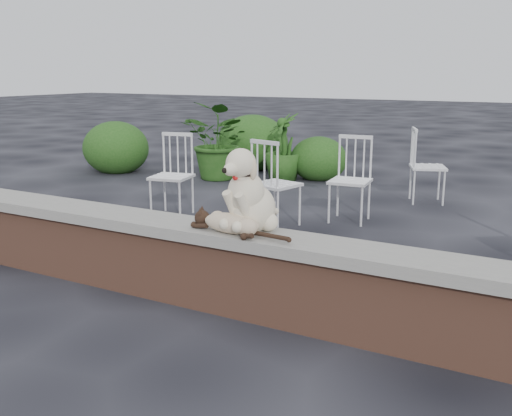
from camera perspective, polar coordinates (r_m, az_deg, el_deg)
The scene contains 12 objects.
ground at distance 4.53m, azimuth -8.89°, elevation -8.19°, with size 60.00×60.00×0.00m, color black.
brick_wall at distance 4.45m, azimuth -9.00°, elevation -5.19°, with size 6.00×0.30×0.50m, color brown.
capstone at distance 4.37m, azimuth -9.14°, elevation -1.58°, with size 6.20×0.40×0.08m, color slate.
dog at distance 3.95m, azimuth -0.29°, elevation 1.94°, with size 0.38×0.50×0.58m, color beige, non-canonical shape.
cat at distance 3.91m, azimuth -2.39°, elevation -1.37°, with size 0.92×0.22×0.16m, color tan, non-canonical shape.
chair_b at distance 6.55m, azimuth 9.11°, elevation 2.74°, with size 0.56×0.56×0.94m, color white, non-canonical shape.
chair_e at distance 7.73m, azimuth 16.33°, elevation 3.96°, with size 0.56×0.56×0.94m, color white, non-canonical shape.
chair_a at distance 6.80m, azimuth -8.21°, elevation 3.16°, with size 0.56×0.56×0.94m, color white, non-canonical shape.
chair_c at distance 6.28m, azimuth 1.98°, elevation 2.45°, with size 0.56×0.56×0.94m, color white, non-canonical shape.
potted_plant_a at distance 9.02m, azimuth -3.50°, elevation 6.52°, with size 1.07×0.93×1.19m, color #1D4814.
potted_plant_b at distance 8.96m, azimuth 2.68°, elevation 5.95°, with size 0.57×0.57×1.02m, color #1D4814.
shrubbery at distance 9.76m, azimuth -3.98°, elevation 5.86°, with size 4.18×2.45×0.97m.
Camera 1 is at (2.63, -3.31, 1.64)m, focal length 41.26 mm.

